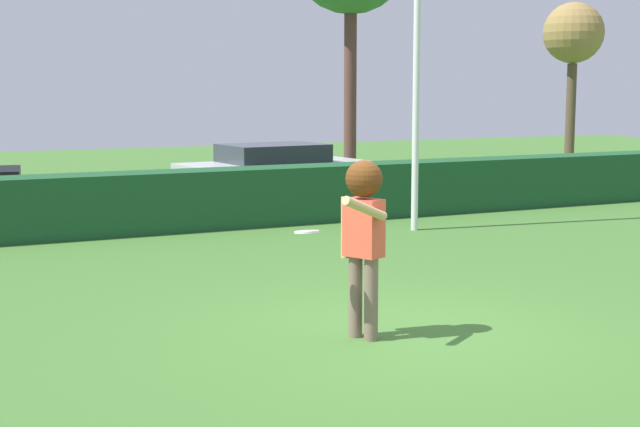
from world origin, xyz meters
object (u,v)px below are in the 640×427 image
at_px(person, 363,223).
at_px(lamppost, 417,21).
at_px(frisbee, 307,232).
at_px(bare_elm_tree, 573,36).
at_px(parked_car_silver, 273,169).

relative_size(person, lamppost, 0.27).
bearing_deg(person, frisbee, 177.49).
bearing_deg(frisbee, person, -2.51).
xyz_separation_m(lamppost, bare_elm_tree, (10.70, 8.41, 0.38)).
bearing_deg(person, lamppost, 54.40).
distance_m(frisbee, lamppost, 8.02).
height_order(person, frisbee, person).
distance_m(person, lamppost, 7.67).
xyz_separation_m(frisbee, parked_car_silver, (4.32, 11.09, -0.44)).
bearing_deg(bare_elm_tree, frisbee, -137.39).
height_order(frisbee, lamppost, lamppost).
xyz_separation_m(parked_car_silver, bare_elm_tree, (11.22, 3.20, 3.34)).
distance_m(person, bare_elm_tree, 20.88).
bearing_deg(parked_car_silver, person, -108.47).
xyz_separation_m(person, parked_car_silver, (3.71, 11.11, -0.49)).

